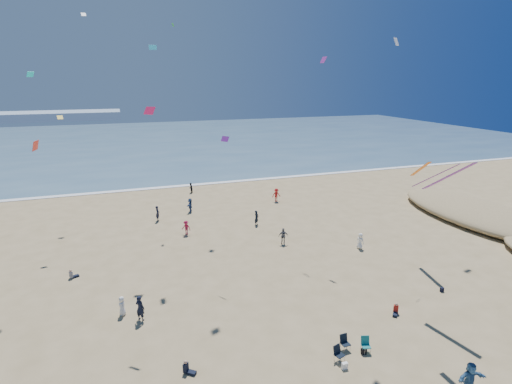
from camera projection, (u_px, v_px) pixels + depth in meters
name	position (u px, v px, depth m)	size (l,w,h in m)	color
ocean	(145.00, 142.00, 108.23)	(220.00, 100.00, 0.06)	#476B84
surf_line	(167.00, 187.00, 62.77)	(220.00, 1.20, 0.08)	white
standing_flyers	(246.00, 248.00, 38.15)	(24.68, 45.35, 1.90)	white
seated_group	(263.00, 349.00, 24.58)	(23.86, 23.55, 0.84)	white
chair_cluster	(350.00, 347.00, 24.61)	(2.74, 1.49, 1.00)	black
white_tote	(345.00, 366.00, 23.47)	(0.35, 0.20, 0.40)	white
black_backpack	(364.00, 351.00, 24.74)	(0.30, 0.22, 0.38)	black
navy_bag	(442.00, 290.00, 32.00)	(0.28, 0.18, 0.34)	black
kites_aloft	(318.00, 88.00, 31.71)	(43.60, 41.19, 27.30)	#11CFE1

